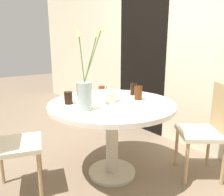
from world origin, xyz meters
TOP-DOWN VIEW (x-y plane):
  - ground_plane at (0.00, 0.00)m, footprint 16.00×16.00m
  - wall_back at (0.00, 1.17)m, footprint 8.00×0.05m
  - doorway_panel at (-0.74, 1.14)m, footprint 0.90×0.01m
  - dining_table at (0.00, 0.00)m, footprint 1.19×1.19m
  - chair_right_flank at (0.60, 0.72)m, footprint 0.56×0.56m
  - chair_far_back at (-0.33, -0.88)m, footprint 0.51×0.51m
  - birthday_cake at (-0.06, -0.02)m, footprint 0.19×0.19m
  - flower_vase at (0.06, -0.32)m, footprint 0.16×0.21m
  - side_plate at (0.19, 0.39)m, footprint 0.18×0.18m
  - drink_glass_0 at (-0.45, -0.08)m, footprint 0.06×0.06m
  - drink_glass_1 at (-0.22, 0.04)m, footprint 0.06×0.06m
  - drink_glass_2 at (-0.09, 0.37)m, footprint 0.07×0.07m
  - drink_glass_3 at (-0.20, -0.35)m, footprint 0.08×0.08m
  - drink_glass_4 at (0.08, 0.26)m, footprint 0.08×0.08m

SIDE VIEW (x-z plane):
  - ground_plane at x=0.00m, z-range 0.00..0.00m
  - chair_right_flank at x=0.60m, z-range 0.06..0.99m
  - chair_far_back at x=-0.33m, z-range 0.06..0.99m
  - dining_table at x=0.00m, z-range 0.24..0.99m
  - side_plate at x=0.19m, z-range 0.75..0.76m
  - birthday_cake at x=-0.06m, z-range 0.73..0.88m
  - drink_glass_3 at x=-0.20m, z-range 0.75..0.87m
  - drink_glass_1 at x=-0.22m, z-range 0.75..0.87m
  - drink_glass_0 at x=-0.45m, z-range 0.75..0.88m
  - drink_glass_2 at x=-0.09m, z-range 0.75..0.88m
  - drink_glass_4 at x=0.08m, z-range 0.75..0.89m
  - flower_vase at x=0.06m, z-range 0.59..1.27m
  - doorway_panel at x=-0.74m, z-range 0.00..2.05m
  - wall_back at x=0.00m, z-range 0.00..2.60m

